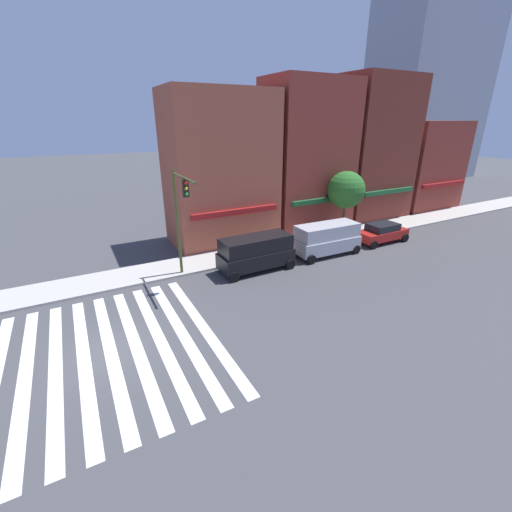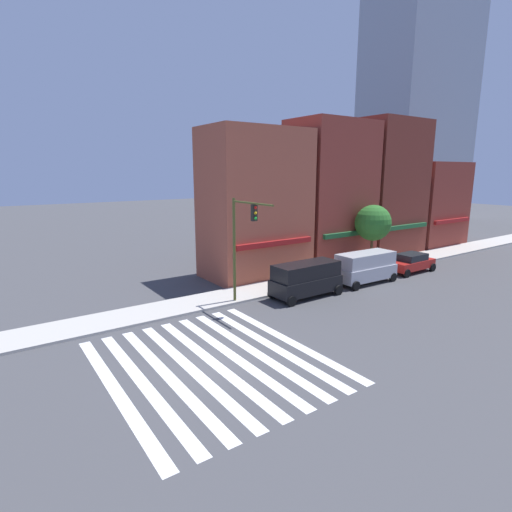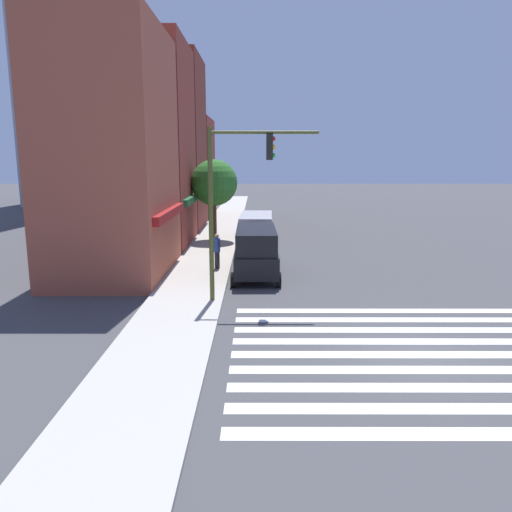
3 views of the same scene
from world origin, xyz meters
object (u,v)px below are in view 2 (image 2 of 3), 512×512
at_px(van_black, 306,278).
at_px(van_silver, 365,266).
at_px(street_tree, 373,223).
at_px(sedan_red, 411,262).
at_px(pedestrian_blue_shirt, 299,273).
at_px(traffic_signal, 242,235).

bearing_deg(van_black, van_silver, -0.74).
relative_size(van_silver, street_tree, 0.94).
height_order(sedan_red, pedestrian_blue_shirt, pedestrian_blue_shirt).
distance_m(van_black, van_silver, 5.96).
height_order(traffic_signal, sedan_red, traffic_signal).
height_order(traffic_signal, pedestrian_blue_shirt, traffic_signal).
bearing_deg(van_black, traffic_signal, 169.03).
bearing_deg(van_silver, sedan_red, 1.63).
height_order(van_silver, street_tree, street_tree).
distance_m(van_black, street_tree, 10.77).
bearing_deg(traffic_signal, van_silver, -4.50).
distance_m(traffic_signal, sedan_red, 16.79).
distance_m(van_silver, pedestrian_blue_shirt, 5.26).
relative_size(traffic_signal, pedestrian_blue_shirt, 3.80).
bearing_deg(pedestrian_blue_shirt, traffic_signal, 11.52).
relative_size(traffic_signal, van_silver, 1.33).
relative_size(traffic_signal, sedan_red, 1.53).
distance_m(traffic_signal, pedestrian_blue_shirt, 6.74).
height_order(sedan_red, street_tree, street_tree).
distance_m(van_silver, sedan_red, 5.81).
relative_size(van_black, van_silver, 0.99).
xyz_separation_m(traffic_signal, pedestrian_blue_shirt, (5.68, 1.12, -3.44)).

